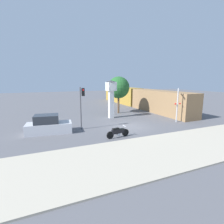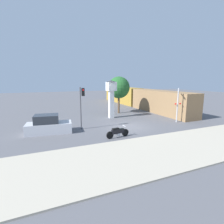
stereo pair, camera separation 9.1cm
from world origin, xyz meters
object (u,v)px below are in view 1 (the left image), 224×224
Objects in this scene: parked_car at (48,125)px; freight_train at (138,98)px; motorcycle at (118,132)px; street_tree at (119,88)px; traffic_light at (82,101)px; railroad_crossing_signal at (177,104)px; clock_tower at (111,93)px.

freight_train is at bearing 40.39° from parked_car.
street_tree reaches higher than motorcycle.
street_tree reaches higher than traffic_light.
freight_train is (11.22, 14.70, 1.22)m from motorcycle.
freight_train is 4.67× the size of street_tree.
parked_car is (-16.79, -10.86, -0.95)m from freight_train.
railroad_crossing_signal is at bearing -63.88° from street_tree.
traffic_light is at bearing 172.12° from railroad_crossing_signal.
clock_tower is 11.24m from freight_train.
motorcycle is 18.54m from freight_train.
freight_train is at bearing 79.65° from railroad_crossing_signal.
traffic_light is 1.06× the size of railroad_crossing_signal.
parked_car is at bearing -179.80° from traffic_light.
motorcycle is at bearing -27.11° from parked_car.
freight_train is 12.61m from railroad_crossing_signal.
traffic_light is at bearing -142.02° from clock_tower.
motorcycle is at bearing -59.92° from traffic_light.
motorcycle is at bearing -127.35° from freight_train.
freight_train is at bearing 34.99° from street_tree.
clock_tower is at bearing 139.86° from railroad_crossing_signal.
traffic_light is at bearing 114.22° from motorcycle.
clock_tower is 1.21× the size of railroad_crossing_signal.
parked_car is (-14.53, 1.54, -1.48)m from railroad_crossing_signal.
street_tree is (2.39, 2.71, 0.59)m from clock_tower.
motorcycle is 0.45× the size of clock_tower.
motorcycle is 8.57m from clock_tower.
clock_tower is at bearing -131.42° from street_tree.
railroad_crossing_signal reaches higher than motorcycle.
street_tree is at bearing -145.01° from freight_train.
freight_train is 5.93× the size of traffic_light.
parked_car is at bearing 139.52° from motorcycle.
street_tree is (5.01, 10.36, 3.41)m from motorcycle.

